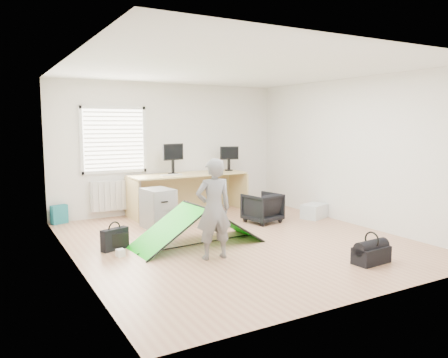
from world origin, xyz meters
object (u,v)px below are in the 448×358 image
office_chair (262,208)px  duffel_bag (371,255)px  monitor_left (173,163)px  laptop_bag (115,239)px  storage_crate (314,211)px  filing_cabinet (158,208)px  person (214,209)px  thermos (221,165)px  desk (188,194)px  kite (197,225)px  monitor_right (229,162)px

office_chair → duffel_bag: office_chair is taller
monitor_left → laptop_bag: monitor_left is taller
storage_crate → duffel_bag: (-1.22, -2.56, -0.03)m
filing_cabinet → person: 2.11m
laptop_bag → thermos: bearing=13.7°
laptop_bag → duffel_bag: bearing=-60.5°
filing_cabinet → desk: bearing=34.2°
thermos → laptop_bag: size_ratio=0.62×
filing_cabinet → kite: filing_cabinet is taller
desk → monitor_left: monitor_left is taller
desk → storage_crate: 2.59m
monitor_left → person: (-0.68, -3.05, -0.37)m
monitor_right → kite: 3.10m
thermos → kite: (-1.74, -2.41, -0.66)m
storage_crate → duffel_bag: storage_crate is taller
thermos → laptop_bag: thermos is taller
kite → desk: bearing=64.1°
desk → monitor_right: size_ratio=5.99×
office_chair → person: (-1.86, -1.53, 0.42)m
laptop_bag → duffel_bag: 3.66m
storage_crate → kite: bearing=-168.2°
filing_cabinet → kite: bearing=-91.9°
filing_cabinet → person: person is taller
person → laptop_bag: 1.64m
monitor_left → office_chair: monitor_left is taller
monitor_right → thermos: bearing=172.2°
filing_cabinet → duffel_bag: bearing=-69.3°
filing_cabinet → person: (0.03, -2.08, 0.35)m
monitor_left → kite: monitor_left is taller
kite → duffel_bag: bearing=-54.5°
office_chair → kite: size_ratio=0.31×
person → duffel_bag: bearing=152.1°
office_chair → storage_crate: (1.11, -0.20, -0.14)m
office_chair → kite: 1.92m
filing_cabinet → duffel_bag: (1.78, -3.30, -0.24)m
storage_crate → thermos: bearing=121.7°
monitor_right → office_chair: bearing=-80.0°
laptop_bag → desk: bearing=21.1°
monitor_left → desk: bearing=-24.0°
duffel_bag → thermos: bearing=84.8°
filing_cabinet → office_chair: size_ratio=1.15×
desk → laptop_bag: bearing=-140.0°
kite → person: bearing=-102.6°
monitor_right → desk: bearing=-159.3°
filing_cabinet → laptop_bag: 1.46m
office_chair → laptop_bag: (-2.94, -0.43, -0.12)m
laptop_bag → office_chair: bearing=-12.9°
monitor_right → storage_crate: 2.18m
monitor_left → person: 3.14m
storage_crate → laptop_bag: size_ratio=1.17×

